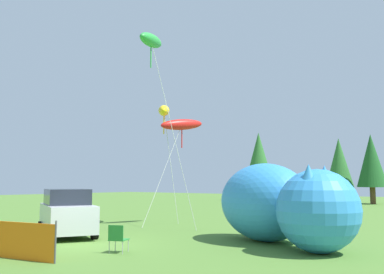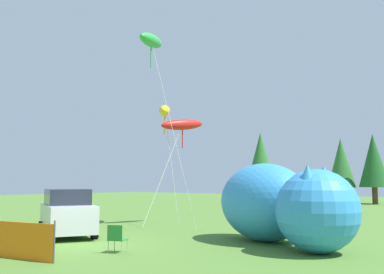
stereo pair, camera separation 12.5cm
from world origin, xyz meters
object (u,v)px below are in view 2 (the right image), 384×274
(kite_green_fish, at_px, (151,41))
(inflatable_cat, at_px, (278,206))
(parked_car, at_px, (67,213))
(folding_chair, at_px, (117,237))
(kite_red_lizard, at_px, (182,125))
(kite_yellow_hero, at_px, (165,111))

(kite_green_fish, bearing_deg, inflatable_cat, 2.82)
(parked_car, height_order, inflatable_cat, inflatable_cat)
(folding_chair, bearing_deg, inflatable_cat, -56.44)
(parked_car, xyz_separation_m, kite_red_lizard, (0.34, 7.13, 4.46))
(kite_yellow_hero, bearing_deg, folding_chair, -57.22)
(inflatable_cat, height_order, kite_green_fish, kite_green_fish)
(inflatable_cat, distance_m, kite_green_fish, 9.69)
(folding_chair, height_order, kite_yellow_hero, kite_yellow_hero)
(folding_chair, relative_size, kite_red_lizard, 0.15)
(parked_car, bearing_deg, folding_chair, 9.31)
(parked_car, xyz_separation_m, kite_yellow_hero, (-0.28, 6.34, 5.20))
(kite_red_lizard, bearing_deg, parked_car, -92.76)
(inflatable_cat, height_order, kite_red_lizard, kite_red_lizard)
(inflatable_cat, bearing_deg, folding_chair, -94.54)
(inflatable_cat, height_order, kite_yellow_hero, kite_yellow_hero)
(kite_yellow_hero, bearing_deg, parked_car, -87.48)
(kite_red_lizard, bearing_deg, kite_yellow_hero, -128.29)
(kite_yellow_hero, relative_size, kite_green_fish, 0.71)
(kite_red_lizard, bearing_deg, kite_green_fish, -70.27)
(folding_chair, relative_size, kite_yellow_hero, 0.13)
(kite_red_lizard, relative_size, kite_green_fish, 0.63)
(inflatable_cat, distance_m, kite_red_lizard, 9.44)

